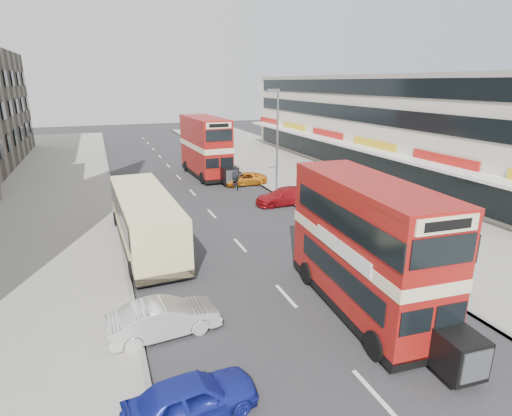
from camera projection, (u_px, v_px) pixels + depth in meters
name	position (u px, v px, depth m)	size (l,w,h in m)	color
ground	(308.00, 321.00, 15.45)	(160.00, 160.00, 0.00)	#28282B
road_surface	(193.00, 193.00, 33.28)	(12.00, 90.00, 0.01)	#28282B
pavement_right	(322.00, 180.00, 37.37)	(12.00, 90.00, 0.15)	gray
pavement_left	(27.00, 207.00, 29.16)	(12.00, 90.00, 0.15)	gray
kerb_left	(114.00, 199.00, 31.17)	(0.20, 90.00, 0.16)	gray
kerb_right	(262.00, 185.00, 35.35)	(0.20, 90.00, 0.16)	gray
commercial_row	(384.00, 123.00, 40.50)	(9.90, 46.20, 9.30)	beige
street_lamp	(277.00, 133.00, 32.31)	(1.00, 0.20, 8.12)	slate
bus_main	(366.00, 246.00, 15.54)	(3.09, 9.30, 5.04)	black
bus_second	(205.00, 147.00, 38.47)	(3.06, 9.73, 5.33)	black
coach	(145.00, 218.00, 22.04)	(3.05, 10.47, 2.75)	black
car_left_near	(192.00, 398.00, 10.86)	(1.45, 3.61, 1.23)	#1C269A
car_left_front	(164.00, 318.00, 14.45)	(1.37, 3.92, 1.29)	silver
car_right_a	(285.00, 196.00, 29.91)	(1.78, 4.37, 1.27)	maroon
car_right_b	(244.00, 179.00, 35.62)	(1.78, 3.87, 1.08)	orange
pedestrian_near	(319.00, 190.00, 29.82)	(0.67, 0.45, 1.81)	gray
cyclist	(235.00, 181.00, 34.22)	(0.71, 1.69, 2.00)	gray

